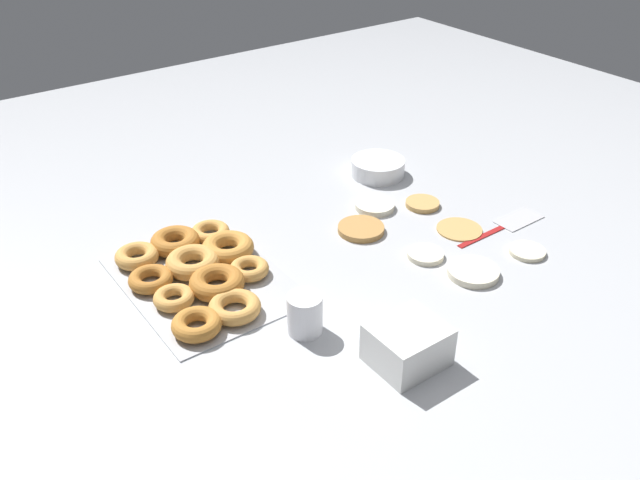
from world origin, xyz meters
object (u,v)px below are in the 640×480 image
at_px(spatula, 511,223).
at_px(pancake_6, 422,204).
at_px(container_stack, 407,345).
at_px(pancake_1, 473,272).
at_px(pancake_4, 527,251).
at_px(donut_tray, 199,271).
at_px(pancake_5, 375,206).
at_px(pancake_0, 425,255).
at_px(pancake_2, 361,229).
at_px(paper_cup, 305,314).
at_px(pancake_3, 459,229).
at_px(batter_bowl, 378,167).

bearing_deg(spatula, pancake_6, 119.88).
bearing_deg(pancake_6, container_stack, -46.07).
relative_size(pancake_1, pancake_4, 1.37).
height_order(donut_tray, container_stack, container_stack).
relative_size(pancake_5, spatula, 0.37).
bearing_deg(donut_tray, spatula, 71.61).
bearing_deg(container_stack, pancake_0, 130.94).
height_order(pancake_4, donut_tray, donut_tray).
bearing_deg(container_stack, pancake_5, 145.96).
height_order(pancake_2, paper_cup, paper_cup).
distance_m(pancake_3, donut_tray, 0.62).
height_order(pancake_0, spatula, pancake_0).
bearing_deg(pancake_0, container_stack, -49.06).
height_order(pancake_1, pancake_2, same).
bearing_deg(donut_tray, pancake_4, 61.63).
bearing_deg(pancake_2, pancake_0, 15.88).
xyz_separation_m(pancake_0, pancake_3, (-0.04, 0.15, -0.00)).
distance_m(pancake_0, batter_bowl, 0.41).
bearing_deg(pancake_4, pancake_1, -94.68).
xyz_separation_m(pancake_1, pancake_5, (-0.35, 0.02, 0.00)).
xyz_separation_m(donut_tray, paper_cup, (0.27, 0.08, 0.02)).
bearing_deg(pancake_3, pancake_5, -154.35).
xyz_separation_m(batter_bowl, paper_cup, (0.43, -0.54, 0.02)).
xyz_separation_m(pancake_2, donut_tray, (-0.05, -0.40, 0.01)).
bearing_deg(spatula, container_stack, -158.86).
distance_m(pancake_4, container_stack, 0.47).
bearing_deg(pancake_0, pancake_2, -164.12).
relative_size(pancake_3, pancake_6, 1.27).
bearing_deg(pancake_2, spatula, 59.77).
bearing_deg(paper_cup, pancake_4, 82.75).
relative_size(pancake_5, pancake_6, 1.16).
height_order(pancake_3, spatula, pancake_3).
relative_size(batter_bowl, paper_cup, 1.81).
xyz_separation_m(container_stack, paper_cup, (-0.18, -0.10, 0.00)).
xyz_separation_m(donut_tray, container_stack, (0.45, 0.18, 0.02)).
xyz_separation_m(pancake_5, donut_tray, (0.01, -0.49, 0.01)).
bearing_deg(pancake_1, pancake_3, 143.01).
bearing_deg(paper_cup, pancake_1, 81.72).
distance_m(pancake_3, pancake_4, 0.17).
distance_m(pancake_1, container_stack, 0.32).
relative_size(pancake_2, pancake_5, 1.12).
height_order(pancake_1, pancake_6, pancake_1).
bearing_deg(pancake_0, paper_cup, -81.76).
bearing_deg(pancake_6, pancake_2, -88.36).
bearing_deg(container_stack, pancake_1, 111.70).
xyz_separation_m(pancake_3, pancake_5, (-0.20, -0.10, 0.00)).
bearing_deg(pancake_3, pancake_2, -124.37).
relative_size(pancake_3, donut_tray, 0.27).
relative_size(pancake_6, donut_tray, 0.21).
relative_size(pancake_0, spatula, 0.30).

